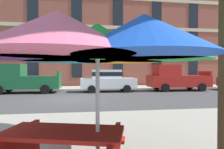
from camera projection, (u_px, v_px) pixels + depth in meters
ground_plane at (72, 99)px, 11.69m from camera, size 120.00×120.00×0.00m
sidewalk_far at (76, 88)px, 18.41m from camera, size 56.00×3.60×0.12m
apartment_building at (78, 13)px, 26.35m from camera, size 39.69×12.08×19.20m
pickup_green at (23, 80)px, 14.77m from camera, size 5.10×2.12×2.20m
sedan_white at (107, 80)px, 15.71m from camera, size 4.40×1.98×1.78m
pickup_red at (176, 79)px, 16.54m from camera, size 5.10×2.12×2.20m
patio_umbrella at (98, 43)px, 2.88m from camera, size 3.48×3.23×2.39m
picnic_table at (63, 149)px, 2.95m from camera, size 2.14×1.94×0.77m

